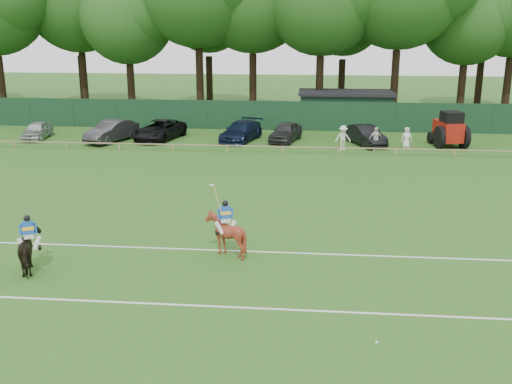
# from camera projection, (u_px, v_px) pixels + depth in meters

# --- Properties ---
(ground) EXTENTS (160.00, 160.00, 0.00)m
(ground) POSITION_uv_depth(u_px,v_px,m) (238.00, 242.00, 25.71)
(ground) COLOR #1E4C14
(ground) RESTS_ON ground
(horse_dark) EXTENTS (1.68, 2.18, 1.67)m
(horse_dark) POSITION_uv_depth(u_px,v_px,m) (30.00, 250.00, 22.59)
(horse_dark) COLOR black
(horse_dark) RESTS_ON ground
(horse_chestnut) EXTENTS (1.86, 1.98, 1.77)m
(horse_chestnut) POSITION_uv_depth(u_px,v_px,m) (226.00, 234.00, 24.12)
(horse_chestnut) COLOR maroon
(horse_chestnut) RESTS_ON ground
(sedan_silver) EXTENTS (1.97, 4.12, 1.36)m
(sedan_silver) POSITION_uv_depth(u_px,v_px,m) (37.00, 130.00, 47.65)
(sedan_silver) COLOR #B6BABC
(sedan_silver) RESTS_ON ground
(sedan_grey) EXTENTS (3.38, 5.26, 1.64)m
(sedan_grey) POSITION_uv_depth(u_px,v_px,m) (112.00, 131.00, 46.60)
(sedan_grey) COLOR #2D2D30
(sedan_grey) RESTS_ON ground
(suv_black) EXTENTS (3.78, 5.96, 1.53)m
(suv_black) POSITION_uv_depth(u_px,v_px,m) (159.00, 130.00, 47.34)
(suv_black) COLOR black
(suv_black) RESTS_ON ground
(sedan_navy) EXTENTS (3.39, 5.56, 1.51)m
(sedan_navy) POSITION_uv_depth(u_px,v_px,m) (241.00, 131.00, 46.87)
(sedan_navy) COLOR #101A34
(sedan_navy) RESTS_ON ground
(hatch_grey) EXTENTS (2.82, 4.67, 1.49)m
(hatch_grey) POSITION_uv_depth(u_px,v_px,m) (286.00, 132.00, 46.67)
(hatch_grey) COLOR #2D2D2F
(hatch_grey) RESTS_ON ground
(estate_black) EXTENTS (3.14, 4.74, 1.48)m
(estate_black) POSITION_uv_depth(u_px,v_px,m) (365.00, 135.00, 45.35)
(estate_black) COLOR black
(estate_black) RESTS_ON ground
(spectator_left) EXTENTS (1.27, 0.89, 1.79)m
(spectator_left) POSITION_uv_depth(u_px,v_px,m) (343.00, 138.00, 43.57)
(spectator_left) COLOR silver
(spectator_left) RESTS_ON ground
(spectator_mid) EXTENTS (1.09, 0.79, 1.71)m
(spectator_mid) POSITION_uv_depth(u_px,v_px,m) (376.00, 139.00, 43.42)
(spectator_mid) COLOR silver
(spectator_mid) RESTS_ON ground
(spectator_right) EXTENTS (0.81, 0.57, 1.56)m
(spectator_right) POSITION_uv_depth(u_px,v_px,m) (407.00, 138.00, 44.20)
(spectator_right) COLOR white
(spectator_right) RESTS_ON ground
(rider_dark) EXTENTS (0.89, 0.59, 1.41)m
(rider_dark) POSITION_uv_depth(u_px,v_px,m) (28.00, 232.00, 22.37)
(rider_dark) COLOR silver
(rider_dark) RESTS_ON ground
(rider_chestnut) EXTENTS (0.98, 0.54, 2.05)m
(rider_chestnut) POSITION_uv_depth(u_px,v_px,m) (225.00, 216.00, 23.89)
(rider_chestnut) COLOR silver
(rider_chestnut) RESTS_ON ground
(polo_ball) EXTENTS (0.09, 0.09, 0.09)m
(polo_ball) POSITION_uv_depth(u_px,v_px,m) (377.00, 342.00, 17.69)
(polo_ball) COLOR silver
(polo_ball) RESTS_ON ground
(pitch_lines) EXTENTS (60.00, 5.10, 0.01)m
(pitch_lines) POSITION_uv_depth(u_px,v_px,m) (226.00, 276.00, 22.36)
(pitch_lines) COLOR silver
(pitch_lines) RESTS_ON ground
(pitch_rail) EXTENTS (62.10, 0.10, 0.50)m
(pitch_rail) POSITION_uv_depth(u_px,v_px,m) (269.00, 146.00, 42.80)
(pitch_rail) COLOR #997F5B
(pitch_rail) RESTS_ON ground
(perimeter_fence) EXTENTS (92.08, 0.08, 2.50)m
(perimeter_fence) POSITION_uv_depth(u_px,v_px,m) (277.00, 116.00, 51.18)
(perimeter_fence) COLOR #14351E
(perimeter_fence) RESTS_ON ground
(utility_shed) EXTENTS (8.40, 4.40, 3.04)m
(utility_shed) POSITION_uv_depth(u_px,v_px,m) (346.00, 108.00, 53.42)
(utility_shed) COLOR #14331E
(utility_shed) RESTS_ON ground
(tree_row) EXTENTS (96.00, 12.00, 21.00)m
(tree_row) POSITION_uv_depth(u_px,v_px,m) (302.00, 116.00, 58.99)
(tree_row) COLOR #26561C
(tree_row) RESTS_ON ground
(tractor) EXTENTS (2.66, 3.50, 2.66)m
(tractor) POSITION_uv_depth(u_px,v_px,m) (449.00, 130.00, 44.56)
(tractor) COLOR maroon
(tractor) RESTS_ON ground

